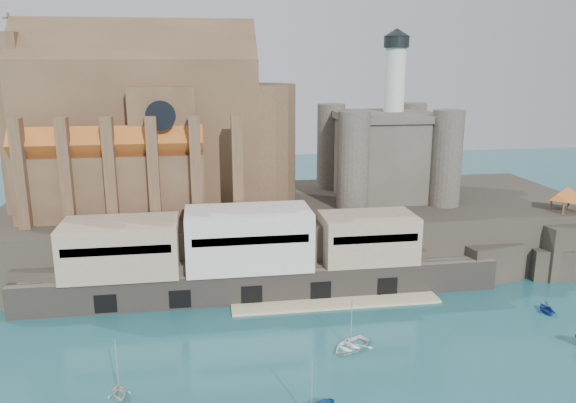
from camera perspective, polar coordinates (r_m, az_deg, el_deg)
The scene contains 10 objects.
ground at distance 65.91m, azimuth 7.04°, elevation -16.81°, with size 300.00×300.00×0.00m, color #1A5158.
promontory at distance 99.26m, azimuth 0.86°, elevation -2.80°, with size 100.00×36.00×10.00m.
quay at distance 82.35m, azimuth -4.11°, elevation -5.59°, with size 70.00×12.00×13.05m.
church at distance 97.13m, azimuth -13.52°, elevation 6.82°, with size 47.00×25.93×30.51m.
castle_keep at distance 101.84m, azimuth 9.83°, elevation 5.16°, with size 21.20×21.20×29.30m.
rock_outcrop at distance 103.40m, azimuth 26.03°, elevation -4.11°, with size 14.50×10.50×8.70m.
pavilion at distance 101.37m, azimuth 26.51°, elevation 0.61°, with size 6.40×6.40×5.40m.
boat_4 at distance 63.95m, azimuth -16.75°, elevation -18.41°, with size 2.78×1.70×3.22m, color beige.
boat_6 at distance 70.60m, azimuth 6.38°, elevation -14.55°, with size 4.14×1.20×5.80m, color white.
boat_7 at distance 86.71m, azimuth 24.73°, elevation -10.19°, with size 2.97×1.81×3.44m, color navy.
Camera 1 is at (-16.27, -54.26, 33.69)m, focal length 35.00 mm.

